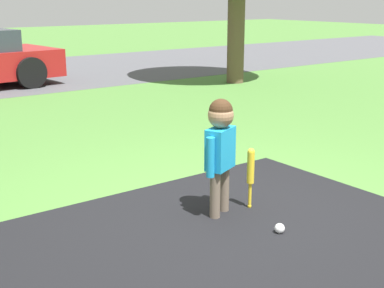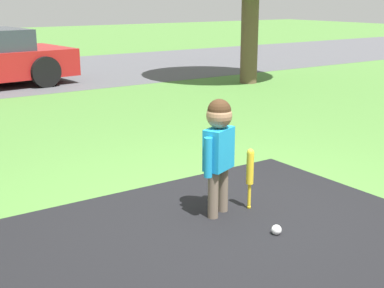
% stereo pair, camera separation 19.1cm
% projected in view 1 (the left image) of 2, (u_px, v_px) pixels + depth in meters
% --- Properties ---
extents(ground_plane, '(60.00, 60.00, 0.00)m').
position_uv_depth(ground_plane, '(229.00, 213.00, 4.69)').
color(ground_plane, '#477533').
extents(child, '(0.39, 0.25, 1.02)m').
position_uv_depth(child, '(220.00, 141.00, 4.50)').
color(child, '#6B5B4C').
rests_on(child, ground).
extents(baseball_bat, '(0.06, 0.06, 0.56)m').
position_uv_depth(baseball_bat, '(251.00, 170.00, 4.71)').
color(baseball_bat, yellow).
rests_on(baseball_bat, ground).
extents(sports_ball, '(0.08, 0.08, 0.08)m').
position_uv_depth(sports_ball, '(280.00, 228.00, 4.28)').
color(sports_ball, white).
rests_on(sports_ball, ground).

